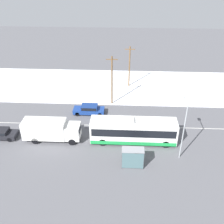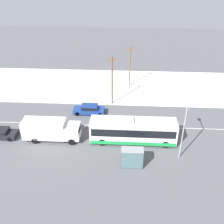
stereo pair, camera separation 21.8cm
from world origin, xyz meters
name	(u,v)px [view 2 (the right image)]	position (x,y,z in m)	size (l,w,h in m)	color
ground_plane	(120,126)	(0.00, 0.00, 0.00)	(120.00, 120.00, 0.00)	#56565B
snow_lot	(122,86)	(0.00, 13.46, 0.06)	(80.00, 14.72, 0.12)	white
lane_marking_center	(120,126)	(0.00, 0.00, 0.00)	(60.00, 0.12, 0.00)	silver
city_bus	(133,131)	(1.78, -3.43, 1.64)	(11.05, 2.57, 3.36)	white
box_truck	(50,129)	(-9.01, -3.66, 1.61)	(7.44, 2.30, 2.87)	silver
sedan_car	(89,109)	(-4.85, 3.23, 0.79)	(4.75, 1.80, 1.44)	navy
parked_car_near_truck	(1,133)	(-15.86, -3.65, 0.72)	(4.23, 1.80, 1.30)	black
pedestrian_at_stop	(136,154)	(2.12, -7.22, 1.03)	(0.60, 0.27, 1.68)	#23232D
bus_shelter	(132,156)	(1.66, -8.46, 1.67)	(2.52, 1.20, 2.40)	gray
streetlamp	(183,123)	(7.39, -5.81, 4.61)	(0.36, 2.91, 7.21)	#9EA3A8
utility_pole_roadside	(112,80)	(-1.50, 6.50, 4.27)	(1.80, 0.24, 8.16)	brown
utility_pole_snowlot	(130,66)	(1.29, 13.46, 3.98)	(1.80, 0.24, 7.59)	brown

